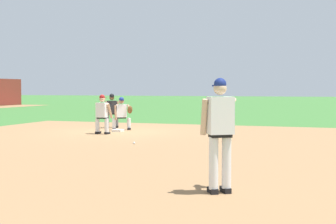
# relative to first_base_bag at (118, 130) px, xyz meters

# --- Properties ---
(ground_plane) EXTENTS (160.00, 160.00, 0.00)m
(ground_plane) POSITION_rel_first_base_bag_xyz_m (0.00, 0.00, -0.04)
(ground_plane) COLOR #3D7533
(infield_dirt_patch) EXTENTS (18.00, 18.00, 0.01)m
(infield_dirt_patch) POSITION_rel_first_base_bag_xyz_m (-4.65, -3.02, -0.04)
(infield_dirt_patch) COLOR #9E754C
(infield_dirt_patch) RESTS_ON ground
(first_base_bag) EXTENTS (0.38, 0.38, 0.09)m
(first_base_bag) POSITION_rel_first_base_bag_xyz_m (0.00, 0.00, 0.00)
(first_base_bag) COLOR white
(first_base_bag) RESTS_ON ground
(baseball) EXTENTS (0.07, 0.07, 0.07)m
(baseball) POSITION_rel_first_base_bag_xyz_m (-3.59, -2.17, -0.01)
(baseball) COLOR white
(baseball) RESTS_ON ground
(pitcher) EXTENTS (0.84, 0.57, 1.86)m
(pitcher) POSITION_rel_first_base_bag_xyz_m (-9.25, -6.02, 1.01)
(pitcher) COLOR black
(pitcher) RESTS_ON ground
(first_baseman) EXTENTS (0.81, 1.04, 1.34)m
(first_baseman) POSITION_rel_first_base_bag_xyz_m (0.60, 0.09, 0.69)
(first_baseman) COLOR black
(first_baseman) RESTS_ON ground
(baserunner) EXTENTS (0.49, 0.63, 1.46)m
(baserunner) POSITION_rel_first_base_bag_xyz_m (-1.10, 0.13, 0.75)
(baserunner) COLOR black
(baserunner) RESTS_ON ground
(umpire) EXTENTS (0.63, 0.68, 1.46)m
(umpire) POSITION_rel_first_base_bag_xyz_m (1.48, 0.96, 0.75)
(umpire) COLOR black
(umpire) RESTS_ON ground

